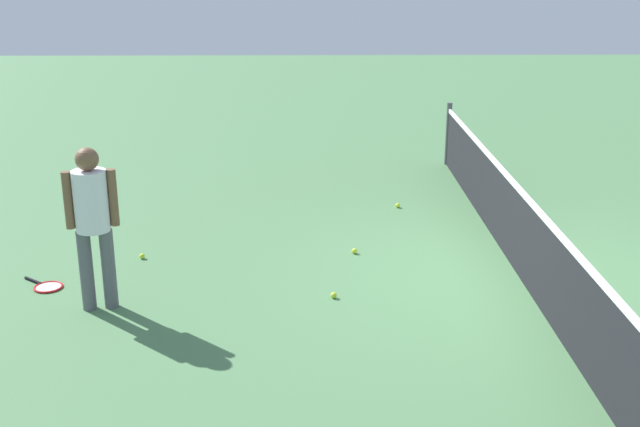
{
  "coord_description": "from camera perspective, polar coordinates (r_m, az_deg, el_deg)",
  "views": [
    {
      "loc": [
        8.14,
        -2.39,
        3.51
      ],
      "look_at": [
        0.35,
        -2.27,
        0.9
      ],
      "focal_mm": 44.21,
      "sensor_mm": 36.0,
      "label": 1
    }
  ],
  "objects": [
    {
      "name": "ground_plane",
      "position": [
        9.18,
        14.33,
        -4.57
      ],
      "size": [
        40.0,
        40.0,
        0.0
      ],
      "primitive_type": "plane",
      "color": "#4C7A4C"
    },
    {
      "name": "tennis_ball_midcourt",
      "position": [
        8.4,
        1.0,
        -5.94
      ],
      "size": [
        0.07,
        0.07,
        0.07
      ],
      "primitive_type": "sphere",
      "color": "#C6E033",
      "rests_on": "ground_plane"
    },
    {
      "name": "tennis_ball_near_player",
      "position": [
        9.61,
        2.51,
        -2.73
      ],
      "size": [
        0.07,
        0.07,
        0.07
      ],
      "primitive_type": "sphere",
      "color": "#C6E033",
      "rests_on": "ground_plane"
    },
    {
      "name": "tennis_ball_by_net",
      "position": [
        9.68,
        -12.75,
        -3.03
      ],
      "size": [
        0.07,
        0.07,
        0.07
      ],
      "primitive_type": "sphere",
      "color": "#C6E033",
      "rests_on": "ground_plane"
    },
    {
      "name": "player_near_side",
      "position": [
        8.14,
        -16.15,
        -0.13
      ],
      "size": [
        0.4,
        0.53,
        1.7
      ],
      "color": "#595960",
      "rests_on": "ground_plane"
    },
    {
      "name": "court_net",
      "position": [
        9.0,
        14.58,
        -1.63
      ],
      "size": [
        10.09,
        0.09,
        1.07
      ],
      "color": "#4C4C51",
      "rests_on": "ground_plane"
    },
    {
      "name": "tennis_ball_baseline",
      "position": [
        11.36,
        5.65,
        0.59
      ],
      "size": [
        0.07,
        0.07,
        0.07
      ],
      "primitive_type": "sphere",
      "color": "#C6E033",
      "rests_on": "ground_plane"
    },
    {
      "name": "tennis_racket_near_player",
      "position": [
        9.17,
        -19.16,
        -5.01
      ],
      "size": [
        0.49,
        0.57,
        0.03
      ],
      "color": "red",
      "rests_on": "ground_plane"
    }
  ]
}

